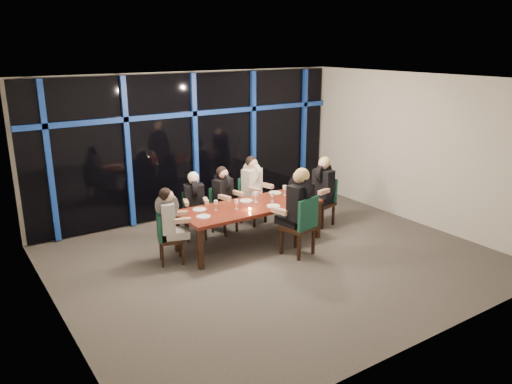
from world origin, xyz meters
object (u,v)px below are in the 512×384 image
diner_near_mid (299,199)px  chair_near_mid (302,223)px  diner_end_right (322,181)px  chair_far_left (194,213)px  diner_far_mid (224,190)px  chair_far_right (250,197)px  chair_far_mid (221,207)px  diner_end_left (169,214)px  chair_end_left (166,235)px  wine_bottle (303,191)px  dining_table (250,209)px  diner_far_left (194,196)px  chair_end_right (324,199)px  water_pitcher (294,197)px  diner_far_right (253,180)px

diner_near_mid → chair_near_mid: bearing=90.0°
diner_end_right → chair_far_left: bearing=-120.8°
diner_far_mid → chair_far_right: bearing=-0.5°
chair_far_mid → diner_end_left: 1.66m
chair_end_left → wine_bottle: wine_bottle is taller
dining_table → chair_near_mid: size_ratio=2.45×
dining_table → diner_end_left: (-1.52, 0.08, 0.17)m
diner_far_left → diner_end_left: bearing=-120.4°
diner_far_left → chair_end_right: bearing=1.7°
water_pitcher → diner_near_mid: bearing=-100.1°
chair_end_left → water_pitcher: 2.45m
chair_far_right → chair_far_mid: bearing=174.4°
chair_far_left → diner_far_mid: 0.71m
diner_far_mid → wine_bottle: diner_far_mid is taller
diner_far_right → chair_near_mid: bearing=-112.0°
chair_far_mid → chair_near_mid: size_ratio=0.84×
dining_table → wine_bottle: (1.10, -0.15, 0.19)m
chair_far_left → diner_end_left: size_ratio=1.01×
chair_end_left → chair_end_right: 3.42m
chair_far_right → dining_table: bearing=-138.8°
chair_near_mid → diner_end_left: (-1.99, 1.00, 0.26)m
chair_far_left → diner_far_mid: (0.60, -0.09, 0.37)m
diner_end_right → diner_near_mid: bearing=-67.7°
dining_table → chair_far_left: 1.13m
chair_end_left → diner_end_left: size_ratio=1.03×
chair_end_left → diner_end_left: bearing=-90.0°
chair_far_right → chair_end_right: bearing=-53.6°
chair_end_right → diner_near_mid: 1.72m
diner_far_left → diner_end_left: (-0.83, -0.73, 0.01)m
chair_far_right → wine_bottle: (0.45, -1.14, 0.35)m
diner_far_right → diner_end_right: (1.07, -0.86, 0.01)m
chair_end_right → chair_near_mid: bearing=-65.8°
chair_end_right → diner_far_right: bearing=-138.1°
chair_far_mid → chair_far_right: (0.75, 0.13, 0.03)m
chair_end_left → diner_far_right: (2.27, 0.81, 0.41)m
dining_table → chair_near_mid: bearing=-63.2°
chair_far_left → chair_near_mid: (1.14, -1.80, 0.11)m
diner_far_right → diner_end_left: (-2.20, -0.83, -0.06)m
diner_near_mid → water_pitcher: size_ratio=5.45×
chair_end_left → diner_end_left: (0.07, -0.02, 0.35)m
chair_end_left → wine_bottle: 2.74m
chair_far_left → diner_far_left: diner_far_left is taller
chair_far_mid → wine_bottle: (1.20, -1.01, 0.38)m
diner_far_right → diner_end_right: diner_end_right is taller
dining_table → water_pitcher: 0.86m
diner_end_right → water_pitcher: (-0.95, -0.33, -0.07)m
chair_near_mid → diner_far_mid: size_ratio=1.22×
dining_table → diner_end_right: size_ratio=2.79×
chair_end_left → diner_far_right: size_ratio=0.96×
chair_far_left → diner_far_left: 0.36m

